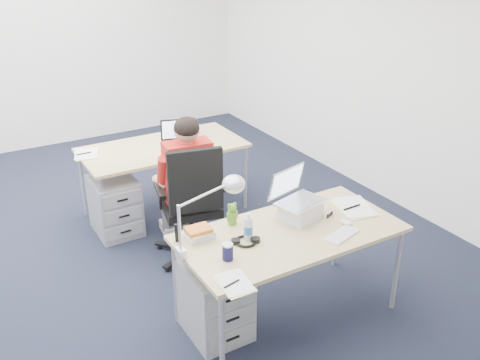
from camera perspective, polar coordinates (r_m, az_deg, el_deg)
name	(u,v)px	position (r m, az deg, el deg)	size (l,w,h in m)	color
floor	(123,275)	(4.74, -12.38, -9.85)	(7.00, 7.00, 0.00)	black
room	(101,77)	(4.04, -14.60, 10.63)	(6.02, 7.02, 2.80)	white
desk_near	(290,237)	(3.84, 5.36, -6.06)	(1.60, 0.80, 0.73)	tan
desk_far	(163,151)	(5.39, -8.21, 3.13)	(1.60, 0.80, 0.73)	tan
office_chair	(192,226)	(4.73, -5.12, -4.90)	(0.83, 0.83, 1.11)	black
seated_person	(184,183)	(4.73, -5.99, -0.31)	(0.42, 0.72, 1.29)	red
drawer_pedestal_near	(214,300)	(3.91, -2.74, -12.62)	(0.40, 0.50, 0.55)	#A3A4A8
drawer_pedestal_far	(115,206)	(5.27, -13.18, -2.68)	(0.40, 0.50, 0.55)	#A3A4A8
silver_laptop	(301,196)	(3.91, 6.53, -1.74)	(0.35, 0.27, 0.37)	silver
wireless_keyboard	(342,235)	(3.82, 10.83, -5.76)	(0.28, 0.11, 0.01)	white
computer_mouse	(346,222)	(3.96, 11.22, -4.45)	(0.06, 0.10, 0.03)	white
headphones	(246,241)	(3.66, 0.60, -6.47)	(0.20, 0.16, 0.03)	black
can_koozie	(228,252)	(3.47, -1.32, -7.65)	(0.07, 0.07, 0.12)	#15143F
water_bottle	(248,227)	(3.66, 0.89, -5.03)	(0.06, 0.06, 0.20)	silver
bear_figurine	(232,213)	(3.85, -0.84, -3.59)	(0.09, 0.07, 0.17)	#38761F
book_stack	(199,233)	(3.71, -4.37, -5.68)	(0.18, 0.14, 0.08)	silver
cordless_phone	(177,233)	(3.68, -6.69, -5.61)	(0.04, 0.02, 0.13)	black
papers_left	(234,284)	(3.27, -0.63, -11.04)	(0.18, 0.26, 0.01)	#E4DA84
papers_right	(354,208)	(4.20, 12.07, -2.92)	(0.24, 0.34, 0.01)	#E4DA84
sunglasses	(330,215)	(4.05, 9.56, -3.72)	(0.09, 0.04, 0.02)	black
desk_lamp	(201,217)	(3.47, -4.20, -3.91)	(0.45, 0.16, 0.51)	silver
dark_laptop	(180,133)	(5.34, -6.46, 5.02)	(0.35, 0.34, 0.25)	black
far_cup	(197,129)	(5.66, -4.59, 5.40)	(0.07, 0.07, 0.09)	white
far_papers	(86,154)	(5.31, -16.12, 2.66)	(0.21, 0.30, 0.01)	white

